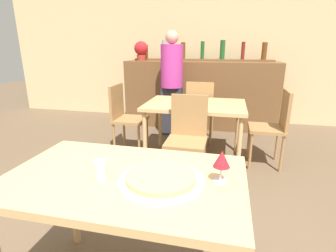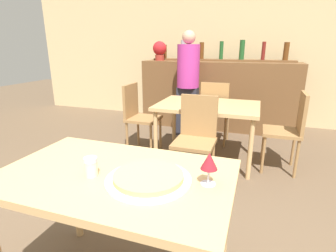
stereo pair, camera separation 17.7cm
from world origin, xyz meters
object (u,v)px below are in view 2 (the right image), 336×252
at_px(chair_far_side_front, 196,134).
at_px(person_standing, 188,81).
at_px(chair_far_side_right, 290,127).
at_px(cheese_shaker, 91,167).
at_px(chair_far_side_left, 138,113).
at_px(chair_far_side_back, 215,109).
at_px(potted_plant, 160,50).
at_px(pizza_tray, 149,178).
at_px(wine_glass, 209,162).

bearing_deg(chair_far_side_front, person_standing, 108.20).
bearing_deg(person_standing, chair_far_side_front, -71.80).
relative_size(chair_far_side_right, cheese_shaker, 9.37).
distance_m(chair_far_side_left, cheese_shaker, 2.22).
distance_m(chair_far_side_left, chair_far_side_right, 1.86).
relative_size(chair_far_side_back, chair_far_side_left, 1.00).
xyz_separation_m(chair_far_side_back, potted_plant, (-1.15, 0.83, 0.79)).
relative_size(chair_far_side_left, potted_plant, 2.79).
xyz_separation_m(chair_far_side_back, person_standing, (-0.48, 0.30, 0.34)).
relative_size(pizza_tray, person_standing, 0.26).
relative_size(pizza_tray, wine_glass, 2.60).
distance_m(chair_far_side_back, wine_glass, 2.61).
bearing_deg(potted_plant, person_standing, -38.55).
relative_size(chair_far_side_right, person_standing, 0.57).
height_order(chair_far_side_front, chair_far_side_back, same).
distance_m(pizza_tray, wine_glass, 0.30).
distance_m(chair_far_side_front, wine_glass, 1.47).
xyz_separation_m(chair_far_side_right, person_standing, (-1.41, 0.89, 0.34)).
xyz_separation_m(chair_far_side_front, wine_glass, (0.37, -1.38, 0.35)).
xyz_separation_m(cheese_shaker, wine_glass, (0.57, 0.11, 0.06)).
xyz_separation_m(pizza_tray, wine_glass, (0.28, 0.06, 0.10)).
distance_m(chair_far_side_right, cheese_shaker, 2.38).
distance_m(chair_far_side_right, person_standing, 1.70).
bearing_deg(chair_far_side_right, chair_far_side_back, -122.32).
distance_m(chair_far_side_front, chair_far_side_back, 1.17).
distance_m(cheese_shaker, person_standing, 2.98).
xyz_separation_m(person_standing, potted_plant, (-0.67, 0.53, 0.45)).
distance_m(chair_far_side_front, potted_plant, 2.44).
bearing_deg(pizza_tray, wine_glass, 12.61).
relative_size(chair_far_side_left, pizza_tray, 2.21).
height_order(chair_far_side_left, person_standing, person_standing).
bearing_deg(chair_far_side_left, chair_far_side_right, -90.00).
xyz_separation_m(chair_far_side_right, potted_plant, (-2.08, 1.42, 0.79)).
bearing_deg(cheese_shaker, person_standing, 95.62).
height_order(chair_far_side_front, pizza_tray, chair_far_side_front).
distance_m(chair_far_side_left, wine_glass, 2.39).
bearing_deg(cheese_shaker, chair_far_side_left, 109.48).
bearing_deg(chair_far_side_back, chair_far_side_front, 90.00).
height_order(chair_far_side_back, wine_glass, wine_glass).
bearing_deg(chair_far_side_front, chair_far_side_left, 147.68).
bearing_deg(pizza_tray, cheese_shaker, -171.10).
distance_m(chair_far_side_front, chair_far_side_left, 1.10).
bearing_deg(person_standing, pizza_tray, -78.77).
bearing_deg(pizza_tray, chair_far_side_back, 92.08).
distance_m(chair_far_side_back, pizza_tray, 2.63).
bearing_deg(potted_plant, chair_far_side_right, -34.30).
xyz_separation_m(chair_far_side_back, pizza_tray, (0.10, -2.62, 0.25)).
xyz_separation_m(chair_far_side_right, pizza_tray, (-0.83, -2.03, 0.25)).
relative_size(chair_far_side_front, cheese_shaker, 9.37).
relative_size(chair_far_side_back, cheese_shaker, 9.37).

